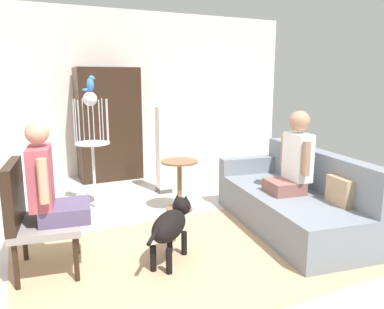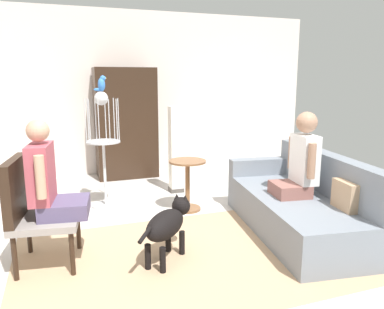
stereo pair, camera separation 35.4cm
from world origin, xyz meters
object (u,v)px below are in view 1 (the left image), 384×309
Objects in this scene: armchair at (30,210)px; parrot at (90,84)px; person_on_armchair at (49,184)px; couch at (293,201)px; column_lamp at (163,151)px; dog at (171,224)px; person_on_couch at (294,159)px; armoire_cabinet at (108,124)px; bird_cage_stand at (93,147)px; round_end_table at (179,181)px.

armchair is 1.92m from parrot.
couch is at bearing -2.20° from person_on_armchair.
column_lamp is at bearing 18.35° from parrot.
dog is (-1.58, -0.18, 0.06)m from couch.
armchair is at bearing -120.22° from parrot.
armchair is 1.23m from dog.
person_on_couch reaches higher than dog.
armoire_cabinet is at bearing 114.67° from couch.
bird_cage_stand is at bearing 141.02° from person_on_couch.
parrot reaches higher than armchair.
round_end_table is 0.99× the size of dog.
bird_cage_stand reaches higher than couch.
couch is at bearing -38.17° from parrot.
bird_cage_stand reaches higher than column_lamp.
armchair is 1.63m from bird_cage_stand.
person_on_armchair is 1.56m from bird_cage_stand.
parrot is (-1.94, 1.52, 1.31)m from couch.
armchair reaches higher than round_end_table.
person_on_armchair is 4.43× the size of parrot.
person_on_couch is at bearing -66.11° from armoire_cabinet.
parrot is at bearing 59.78° from armchair.
armchair is 0.66× the size of bird_cage_stand.
parrot reaches higher than round_end_table.
person_on_armchair is 0.47× the size of armoire_cabinet.
couch is 1.43× the size of bird_cage_stand.
round_end_table is 2.11m from armoire_cabinet.
round_end_table is at bearing 132.61° from couch.
couch is 3.30× the size of round_end_table.
person_on_armchair is at bearing -111.93° from armoire_cabinet.
armchair is 1.50× the size of dog.
armchair is at bearing -114.83° from armoire_cabinet.
parrot is (-1.90, 1.54, 0.81)m from person_on_couch.
person_on_armchair is 1.31× the size of dog.
parrot is 0.11× the size of armoire_cabinet.
column_lamp is at bearing 45.97° from person_on_armchair.
dog is 2.15m from parrot.
person_on_couch is 1.04× the size of person_on_armchair.
person_on_couch is at bearing 5.98° from dog.
round_end_table is (1.62, 0.95, -0.40)m from person_on_armchair.
parrot reaches higher than dog.
armchair is 2.02m from round_end_table.
person_on_couch is at bearing -149.60° from couch.
bird_cage_stand is (-0.98, 0.47, 0.44)m from round_end_table.
dog is at bearing -174.02° from person_on_couch.
dog is at bearing -77.77° from bird_cage_stand.
bird_cage_stand is 1.19× the size of column_lamp.
bird_cage_stand reaches higher than armchair.
person_on_armchair is 1.76m from parrot.
person_on_couch is 0.60× the size of bird_cage_stand.
person_on_couch reaches higher than round_end_table.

